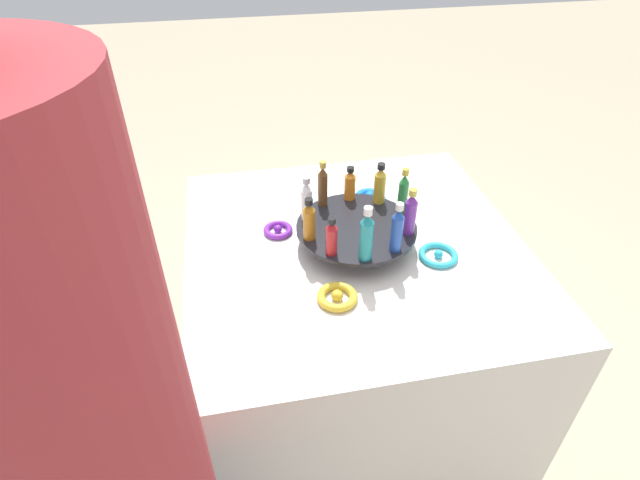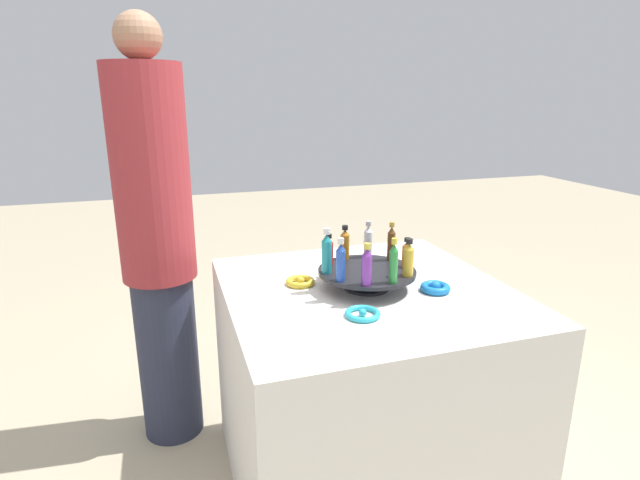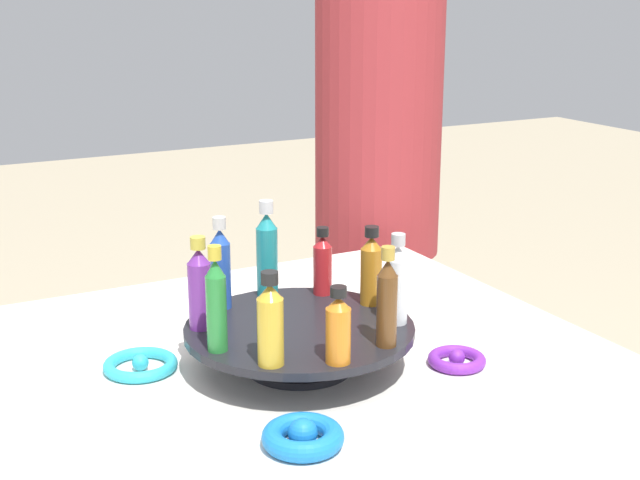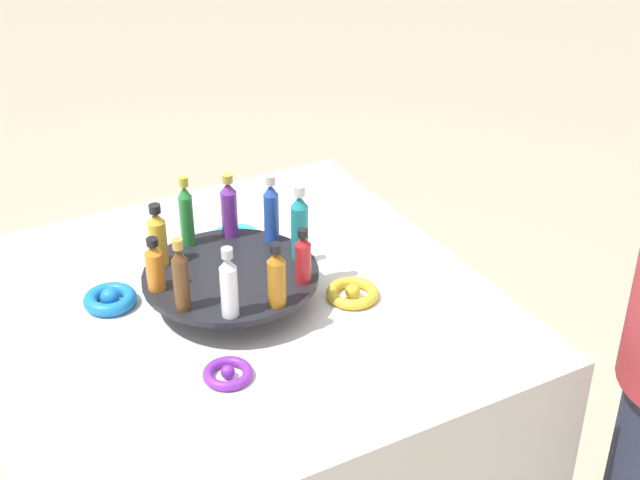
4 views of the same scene
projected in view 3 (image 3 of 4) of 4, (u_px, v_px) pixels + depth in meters
display_stand at (299, 337)px, 1.28m from camera, size 0.33×0.33×0.07m
bottle_amber at (371, 269)px, 1.35m from camera, size 0.03×0.03×0.12m
bottle_red at (323, 263)px, 1.39m from camera, size 0.03×0.03×0.11m
bottle_teal at (267, 252)px, 1.38m from camera, size 0.03×0.03×0.15m
bottle_blue at (221, 266)px, 1.33m from camera, size 0.03×0.03×0.14m
bottle_purple at (200, 287)px, 1.25m from camera, size 0.03×0.03×0.13m
bottle_green at (216, 303)px, 1.17m from camera, size 0.03×0.03×0.15m
bottle_gold at (270, 322)px, 1.13m from camera, size 0.03×0.03×0.13m
bottle_orange at (338, 328)px, 1.14m from camera, size 0.03×0.03×0.10m
bottle_brown at (387, 301)px, 1.19m from camera, size 0.03×0.03×0.14m
bottle_clear at (397, 282)px, 1.27m from camera, size 0.03×0.03×0.13m
ribbon_bow_purple at (457, 359)px, 1.30m from camera, size 0.09×0.09×0.02m
ribbon_bow_gold at (297, 306)px, 1.51m from camera, size 0.10×0.10×0.03m
ribbon_bow_teal at (140, 365)px, 1.28m from camera, size 0.11×0.11×0.02m
ribbon_bow_blue at (303, 436)px, 1.07m from camera, size 0.10×0.10×0.04m
person_figure at (377, 190)px, 2.09m from camera, size 0.29×0.29×1.72m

